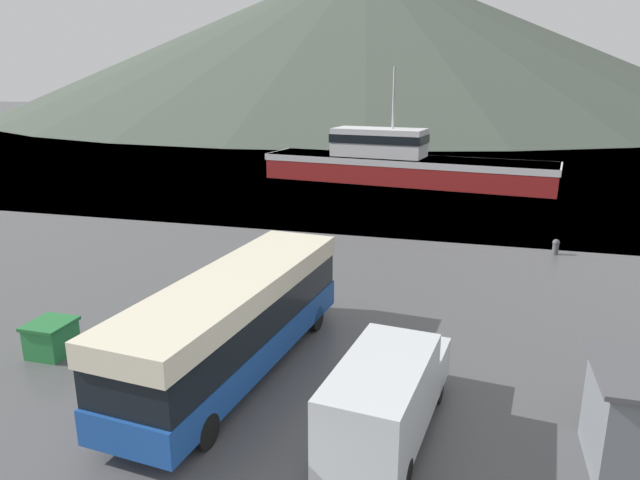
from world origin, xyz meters
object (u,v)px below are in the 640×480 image
(delivery_van, at_px, (388,394))
(storage_bin, at_px, (51,338))
(tour_bus, at_px, (236,318))
(fishing_boat, at_px, (400,163))

(delivery_van, height_order, storage_bin, delivery_van)
(tour_bus, xyz_separation_m, fishing_boat, (0.24, 35.30, -0.01))
(tour_bus, distance_m, delivery_van, 5.53)
(tour_bus, xyz_separation_m, delivery_van, (5.01, -2.28, -0.50))
(delivery_van, bearing_deg, tour_bus, 162.33)
(tour_bus, height_order, delivery_van, tour_bus)
(delivery_van, relative_size, fishing_boat, 0.24)
(tour_bus, distance_m, fishing_boat, 35.31)
(tour_bus, bearing_deg, delivery_van, -18.80)
(fishing_boat, height_order, storage_bin, fishing_boat)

